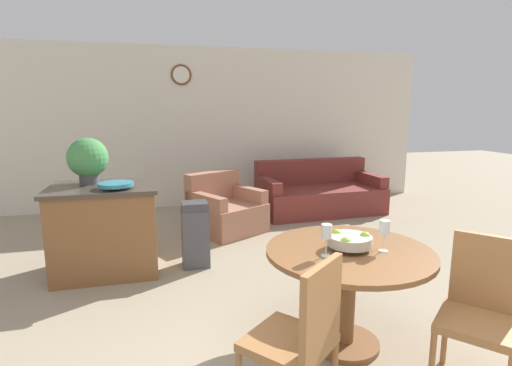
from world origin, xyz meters
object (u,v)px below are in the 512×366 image
object	(u,v)px
kitchen_island	(106,229)
potted_plant	(88,159)
fruit_bowl	(350,240)
dining_chair_near_left	(301,334)
armchair	(225,211)
wine_glass_right	(385,228)
dining_chair_near_right	(480,307)
dining_table	(348,272)
teal_bowl	(116,185)
wine_glass_left	(327,233)
trash_bin	(195,234)
couch	(318,194)

from	to	relation	value
kitchen_island	potted_plant	xyz separation A→B (m)	(-0.15, 0.16, 0.71)
fruit_bowl	dining_chair_near_left	bearing A→B (deg)	-134.62
kitchen_island	armchair	distance (m)	1.80
wine_glass_right	armchair	size ratio (longest dim) A/B	0.19
armchair	dining_chair_near_right	bearing A→B (deg)	-103.66
dining_table	kitchen_island	xyz separation A→B (m)	(-1.79, 1.85, -0.10)
dining_table	dining_chair_near_left	bearing A→B (deg)	-134.66
potted_plant	armchair	size ratio (longest dim) A/B	0.42
dining_table	teal_bowl	distance (m)	2.37
fruit_bowl	wine_glass_left	bearing A→B (deg)	-159.31
dining_chair_near_right	wine_glass_right	size ratio (longest dim) A/B	4.28
teal_bowl	trash_bin	distance (m)	0.98
fruit_bowl	trash_bin	xyz separation A→B (m)	(-0.89, 1.76, -0.44)
dining_chair_near_right	wine_glass_left	bearing A→B (deg)	18.14
dining_chair_near_right	kitchen_island	xyz separation A→B (m)	(-2.37, 2.42, -0.06)
teal_bowl	couch	distance (m)	3.62
wine_glass_right	potted_plant	bearing A→B (deg)	135.66
potted_plant	fruit_bowl	bearing A→B (deg)	-45.96
wine_glass_right	fruit_bowl	bearing A→B (deg)	155.95
trash_bin	dining_chair_near_left	bearing A→B (deg)	-82.30
dining_chair_near_right	wine_glass_right	distance (m)	0.71
kitchen_island	armchair	world-z (taller)	kitchen_island
wine_glass_right	couch	bearing A→B (deg)	73.14
dining_chair_near_right	fruit_bowl	size ratio (longest dim) A/B	3.09
fruit_bowl	kitchen_island	size ratio (longest dim) A/B	0.28
wine_glass_left	potted_plant	world-z (taller)	potted_plant
wine_glass_left	fruit_bowl	bearing A→B (deg)	20.69
wine_glass_left	kitchen_island	xyz separation A→B (m)	(-1.58, 1.93, -0.43)
wine_glass_right	potted_plant	size ratio (longest dim) A/B	0.46
wine_glass_right	armchair	world-z (taller)	wine_glass_right
wine_glass_left	dining_chair_near_right	bearing A→B (deg)	-31.87
wine_glass_left	wine_glass_right	distance (m)	0.42
trash_bin	dining_chair_near_right	bearing A→B (deg)	-57.91
dining_chair_near_left	dining_chair_near_right	world-z (taller)	same
fruit_bowl	kitchen_island	distance (m)	2.60
wine_glass_right	trash_bin	distance (m)	2.22
potted_plant	wine_glass_right	bearing A→B (deg)	-44.34
kitchen_island	potted_plant	bearing A→B (deg)	133.52
dining_table	trash_bin	distance (m)	1.99
dining_table	dining_chair_near_left	world-z (taller)	dining_chair_near_left
couch	fruit_bowl	bearing A→B (deg)	-112.56
dining_chair_near_left	kitchen_island	bearing A→B (deg)	76.74
fruit_bowl	trash_bin	distance (m)	2.02
armchair	teal_bowl	bearing A→B (deg)	-164.42
dining_chair_near_left	fruit_bowl	distance (m)	0.86
dining_chair_near_left	teal_bowl	bearing A→B (deg)	75.79
dining_chair_near_right	couch	xyz separation A→B (m)	(0.75, 4.17, -0.23)
wine_glass_left	armchair	distance (m)	3.07
dining_chair_near_right	armchair	size ratio (longest dim) A/B	0.82
dining_table	wine_glass_right	xyz separation A→B (m)	(0.21, -0.09, 0.33)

